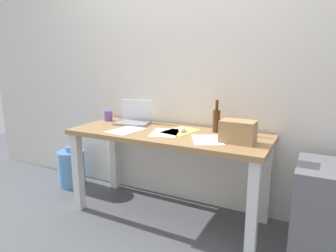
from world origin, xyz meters
TOP-DOWN VIEW (x-y plane):
  - ground_plane at (0.00, 0.00)m, footprint 8.00×8.00m
  - back_wall at (0.00, 0.38)m, footprint 5.20×0.08m
  - desk at (0.00, 0.00)m, footprint 1.63×0.64m
  - laptop_left at (-0.44, 0.17)m, footprint 0.34×0.29m
  - beer_bottle at (0.35, 0.18)m, footprint 0.06×0.06m
  - computer_mouse at (0.10, 0.06)m, footprint 0.09×0.11m
  - cardboard_box at (0.58, -0.05)m, footprint 0.24×0.16m
  - coffee_mug at (-0.72, 0.15)m, footprint 0.08×0.08m
  - paper_sheet_center at (-0.01, -0.04)m, footprint 0.29×0.34m
  - paper_sheet_near_back at (0.08, 0.07)m, footprint 0.27×0.33m
  - paper_sheet_front_left at (-0.33, -0.11)m, footprint 0.24×0.32m
  - paper_sheet_front_right at (0.37, -0.09)m, footprint 0.32×0.36m
  - water_cooler_jug at (-1.20, 0.10)m, footprint 0.28×0.28m
  - filing_cabinet at (1.18, -0.02)m, footprint 0.40×0.48m

SIDE VIEW (x-z plane):
  - ground_plane at x=0.00m, z-range 0.00..0.00m
  - water_cooler_jug at x=-1.20m, z-range -0.02..0.40m
  - filing_cabinet at x=1.18m, z-range 0.00..0.65m
  - desk at x=0.00m, z-range 0.26..0.99m
  - paper_sheet_center at x=-0.01m, z-range 0.73..0.74m
  - paper_sheet_near_back at x=0.08m, z-range 0.73..0.74m
  - paper_sheet_front_left at x=-0.33m, z-range 0.73..0.74m
  - paper_sheet_front_right at x=0.37m, z-range 0.73..0.74m
  - computer_mouse at x=0.10m, z-range 0.73..0.77m
  - laptop_left at x=-0.44m, z-range 0.67..0.88m
  - coffee_mug at x=-0.72m, z-range 0.73..0.83m
  - cardboard_box at x=0.58m, z-range 0.73..0.89m
  - beer_bottle at x=0.35m, z-range 0.70..0.97m
  - back_wall at x=0.00m, z-range 0.00..2.60m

